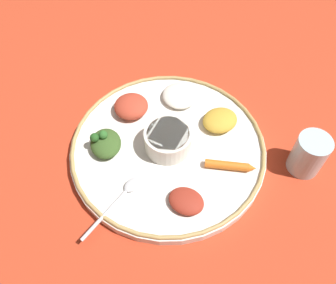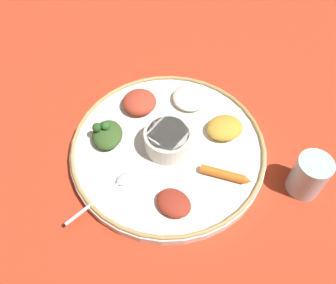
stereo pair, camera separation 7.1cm
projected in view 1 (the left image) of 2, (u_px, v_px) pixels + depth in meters
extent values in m
plane|color=#B7381E|center=(168.00, 152.00, 0.74)|extent=(2.40, 2.40, 0.00)
cylinder|color=white|center=(168.00, 149.00, 0.73)|extent=(0.40, 0.40, 0.02)
torus|color=tan|center=(168.00, 145.00, 0.72)|extent=(0.39, 0.39, 0.01)
cylinder|color=silver|center=(168.00, 140.00, 0.71)|extent=(0.10, 0.10, 0.05)
cylinder|color=#99471E|center=(168.00, 134.00, 0.69)|extent=(0.08, 0.08, 0.01)
ellipsoid|color=silver|center=(132.00, 185.00, 0.67)|extent=(0.04, 0.03, 0.01)
cylinder|color=silver|center=(104.00, 215.00, 0.64)|extent=(0.12, 0.03, 0.01)
ellipsoid|color=#385623|center=(106.00, 144.00, 0.71)|extent=(0.09, 0.09, 0.03)
sphere|color=#2D6628|center=(103.00, 135.00, 0.70)|extent=(0.02, 0.02, 0.02)
sphere|color=#23511E|center=(94.00, 138.00, 0.69)|extent=(0.02, 0.02, 0.02)
cylinder|color=orange|center=(227.00, 165.00, 0.69)|extent=(0.07, 0.07, 0.02)
cone|color=orange|center=(253.00, 168.00, 0.69)|extent=(0.02, 0.02, 0.02)
ellipsoid|color=gold|center=(220.00, 120.00, 0.75)|extent=(0.09, 0.08, 0.03)
ellipsoid|color=maroon|center=(186.00, 201.00, 0.64)|extent=(0.07, 0.08, 0.02)
ellipsoid|color=silver|center=(179.00, 96.00, 0.79)|extent=(0.08, 0.08, 0.02)
ellipsoid|color=#B73D28|center=(131.00, 106.00, 0.76)|extent=(0.09, 0.09, 0.03)
cylinder|color=silver|center=(309.00, 154.00, 0.69)|extent=(0.06, 0.06, 0.09)
cylinder|color=tan|center=(305.00, 161.00, 0.70)|extent=(0.06, 0.06, 0.04)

